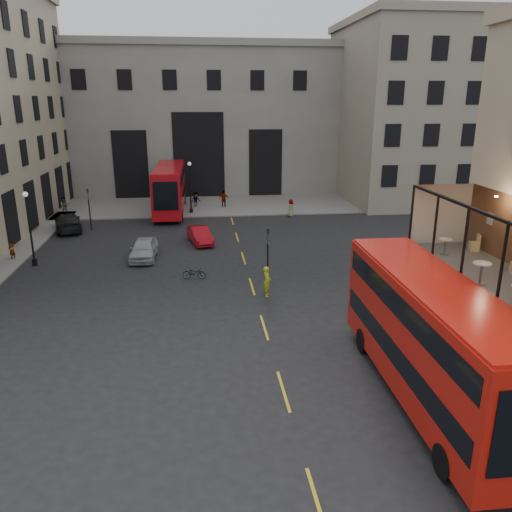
{
  "coord_description": "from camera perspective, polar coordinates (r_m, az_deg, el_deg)",
  "views": [
    {
      "loc": [
        -5.15,
        -17.48,
        11.33
      ],
      "look_at": [
        -2.1,
        8.92,
        3.0
      ],
      "focal_mm": 35.0,
      "sensor_mm": 36.0,
      "label": 1
    }
  ],
  "objects": [
    {
      "name": "street_lamp_a",
      "position": [
        38.46,
        -24.36,
        2.4
      ],
      "size": [
        0.36,
        0.36,
        5.33
      ],
      "color": "black",
      "rests_on": "ground"
    },
    {
      "name": "pedestrian_c",
      "position": [
        54.94,
        -3.7,
        6.49
      ],
      "size": [
        1.15,
        0.52,
        1.93
      ],
      "primitive_type": "imported",
      "rotation": [
        0.0,
        0.0,
        3.19
      ],
      "color": "gray",
      "rests_on": "ground"
    },
    {
      "name": "cafe_table_mid",
      "position": [
        20.84,
        24.36,
        -1.44
      ],
      "size": [
        0.67,
        0.67,
        0.83
      ],
      "color": "silver",
      "rests_on": "cafe_floor"
    },
    {
      "name": "cyclist",
      "position": [
        29.97,
        1.26,
        -2.91
      ],
      "size": [
        0.52,
        0.72,
        1.85
      ],
      "primitive_type": "imported",
      "rotation": [
        0.0,
        0.0,
        1.45
      ],
      "color": "#BBD916",
      "rests_on": "ground"
    },
    {
      "name": "traffic_light_far",
      "position": [
        47.38,
        -18.57,
        5.66
      ],
      "size": [
        0.16,
        0.2,
        3.8
      ],
      "color": "black",
      "rests_on": "ground"
    },
    {
      "name": "pedestrian_b",
      "position": [
        55.52,
        -6.88,
        6.41
      ],
      "size": [
        1.29,
        1.13,
        1.73
      ],
      "primitive_type": "imported",
      "rotation": [
        0.0,
        0.0,
        0.54
      ],
      "color": "gray",
      "rests_on": "ground"
    },
    {
      "name": "building_right",
      "position": [
        62.72,
        17.73,
        15.76
      ],
      "size": [
        16.6,
        18.6,
        20.0
      ],
      "color": "gray",
      "rests_on": "ground"
    },
    {
      "name": "cafe_table_far",
      "position": [
        24.17,
        20.82,
        1.27
      ],
      "size": [
        0.59,
        0.59,
        0.73
      ],
      "color": "white",
      "rests_on": "cafe_floor"
    },
    {
      "name": "car_a",
      "position": [
        37.98,
        -12.69,
        0.81
      ],
      "size": [
        2.01,
        4.56,
        1.53
      ],
      "primitive_type": "imported",
      "rotation": [
        0.0,
        0.0,
        -0.05
      ],
      "color": "#A7AAAF",
      "rests_on": "ground"
    },
    {
      "name": "street_lamp_b",
      "position": [
        52.25,
        -7.5,
        7.41
      ],
      "size": [
        0.36,
        0.36,
        5.33
      ],
      "color": "black",
      "rests_on": "ground"
    },
    {
      "name": "car_c",
      "position": [
        48.24,
        -20.69,
        3.64
      ],
      "size": [
        3.58,
        5.77,
        1.56
      ],
      "primitive_type": "imported",
      "rotation": [
        0.0,
        0.0,
        3.42
      ],
      "color": "black",
      "rests_on": "ground"
    },
    {
      "name": "pedestrian_e",
      "position": [
        40.9,
        -26.13,
        0.6
      ],
      "size": [
        0.54,
        0.65,
        1.52
      ],
      "primitive_type": "imported",
      "rotation": [
        0.0,
        0.0,
        4.35
      ],
      "color": "gray",
      "rests_on": "ground"
    },
    {
      "name": "traffic_light_near",
      "position": [
        31.07,
        1.35,
        0.74
      ],
      "size": [
        0.16,
        0.2,
        3.8
      ],
      "color": "black",
      "rests_on": "ground"
    },
    {
      "name": "bicycle",
      "position": [
        33.22,
        -7.09,
        -1.94
      ],
      "size": [
        1.61,
        0.81,
        0.81
      ],
      "primitive_type": "imported",
      "rotation": [
        0.0,
        0.0,
        1.38
      ],
      "color": "gray",
      "rests_on": "ground"
    },
    {
      "name": "cafe_floor",
      "position": [
        22.07,
        25.7,
        -2.28
      ],
      "size": [
        3.0,
        10.0,
        0.1
      ],
      "primitive_type": "cube",
      "color": "slate",
      "rests_on": "host_frontage"
    },
    {
      "name": "pedestrian_a",
      "position": [
        55.43,
        -21.04,
        5.39
      ],
      "size": [
        0.89,
        0.7,
        1.79
      ],
      "primitive_type": "imported",
      "rotation": [
        0.0,
        0.0,
        -0.03
      ],
      "color": "gray",
      "rests_on": "ground"
    },
    {
      "name": "gateway",
      "position": [
        65.49,
        -6.71,
        15.59
      ],
      "size": [
        35.0,
        10.6,
        18.0
      ],
      "color": "gray",
      "rests_on": "ground"
    },
    {
      "name": "ground",
      "position": [
        21.45,
        8.61,
        -14.69
      ],
      "size": [
        140.0,
        140.0,
        0.0
      ],
      "primitive_type": "plane",
      "color": "black",
      "rests_on": "ground"
    },
    {
      "name": "host_frontage",
      "position": [
        22.88,
        24.95,
        -7.71
      ],
      "size": [
        3.0,
        11.0,
        4.5
      ],
      "primitive_type": "cube",
      "color": "tan",
      "rests_on": "ground"
    },
    {
      "name": "cafe_chair_d",
      "position": [
        25.35,
        23.68,
        1.08
      ],
      "size": [
        0.45,
        0.45,
        0.8
      ],
      "color": "#CEB777",
      "rests_on": "cafe_floor"
    },
    {
      "name": "bus_far",
      "position": [
        52.94,
        -9.83,
        7.8
      ],
      "size": [
        2.94,
        12.2,
        4.86
      ],
      "color": "#B40C13",
      "rests_on": "ground"
    },
    {
      "name": "pedestrian_d",
      "position": [
        50.77,
        4.0,
        5.5
      ],
      "size": [
        0.83,
        1.01,
        1.79
      ],
      "primitive_type": "imported",
      "rotation": [
        0.0,
        0.0,
        1.92
      ],
      "color": "gray",
      "rests_on": "ground"
    },
    {
      "name": "pavement_far",
      "position": [
        56.62,
        -7.36,
        5.78
      ],
      "size": [
        40.0,
        12.0,
        0.12
      ],
      "primitive_type": "cube",
      "color": "slate",
      "rests_on": "ground"
    },
    {
      "name": "bus_near",
      "position": [
        20.45,
        19.35,
        -8.42
      ],
      "size": [
        2.98,
        12.36,
        4.92
      ],
      "color": "red",
      "rests_on": "ground"
    },
    {
      "name": "car_b",
      "position": [
        41.38,
        -6.43,
        2.37
      ],
      "size": [
        2.32,
        4.32,
        1.35
      ],
      "primitive_type": "imported",
      "rotation": [
        0.0,
        0.0,
        0.23
      ],
      "color": "#AA0A13",
      "rests_on": "ground"
    }
  ]
}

